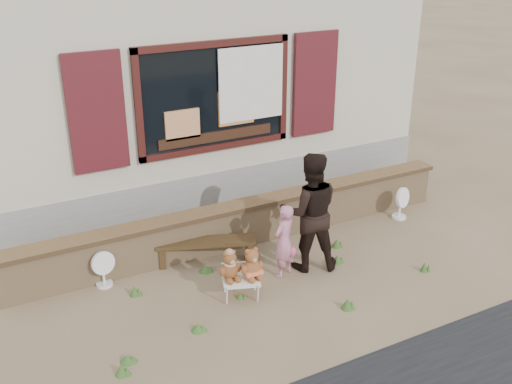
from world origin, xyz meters
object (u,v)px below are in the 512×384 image
folding_chair (241,279)px  adult (310,212)px  child (284,241)px  teddy_bear_right (251,262)px  bench (206,246)px  teddy_bear_left (230,264)px

folding_chair → adult: adult is taller
folding_chair → child: bearing=35.5°
teddy_bear_right → adult: bearing=35.8°
child → folding_chair: bearing=-8.8°
folding_chair → child: (0.76, 0.21, 0.27)m
bench → folding_chair: bench is taller
bench → teddy_bear_left: 0.99m
teddy_bear_right → adult: size_ratio=0.25×
bench → adult: size_ratio=0.83×
teddy_bear_right → child: child is taller
teddy_bear_right → adult: (1.05, 0.30, 0.35)m
adult → teddy_bear_right: bearing=37.6°
teddy_bear_left → child: bearing=30.3°
folding_chair → teddy_bear_left: bearing=-180.0°
bench → folding_chair: size_ratio=2.45×
bench → adult: bearing=-10.9°
teddy_bear_left → teddy_bear_right: bearing=0.0°
adult → teddy_bear_left: bearing=30.5°
bench → teddy_bear_right: teddy_bear_right is taller
folding_chair → adult: bearing=31.9°
folding_chair → child: child is taller
bench → teddy_bear_left: teddy_bear_left is taller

